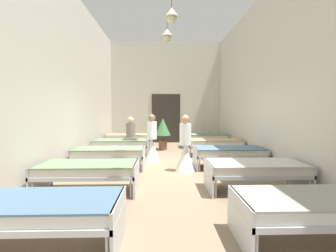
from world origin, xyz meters
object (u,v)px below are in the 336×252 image
bed_left_row_1 (88,170)px  bed_left_row_2 (109,153)px  bed_right_row_0 (317,207)px  bed_left_row_4 (128,137)px  patient_seated_primary (131,131)px  bed_left_row_3 (121,143)px  nurse_mid_aisle (185,151)px  potted_plant (163,129)px  bed_left_row_0 (38,210)px  bed_right_row_4 (205,137)px  bed_right_row_2 (229,152)px  bed_right_row_3 (214,143)px  bed_right_row_1 (255,169)px  nurse_near_aisle (152,144)px

bed_left_row_1 → bed_left_row_2: (0.00, 1.78, 0.00)m
bed_right_row_0 → bed_left_row_1: bearing=151.6°
bed_left_row_4 → patient_seated_primary: (0.35, -1.79, 0.43)m
bed_left_row_3 → patient_seated_primary: 0.55m
nurse_mid_aisle → potted_plant: size_ratio=1.16×
bed_left_row_0 → bed_left_row_2: size_ratio=1.00×
bed_right_row_4 → potted_plant: bearing=-162.4°
bed_right_row_2 → bed_left_row_1: bearing=-151.6°
bed_right_row_3 → bed_right_row_0: bearing=-90.0°
bed_right_row_3 → nurse_mid_aisle: nurse_mid_aisle is taller
bed_right_row_1 → bed_left_row_2: (-3.28, 1.78, 0.00)m
nurse_mid_aisle → potted_plant: nurse_mid_aisle is taller
bed_left_row_0 → bed_left_row_2: same height
bed_left_row_1 → nurse_near_aisle: 2.91m
bed_left_row_0 → bed_right_row_2: size_ratio=1.00×
bed_left_row_2 → bed_left_row_3: same height
bed_left_row_3 → bed_right_row_4: 3.73m
nurse_mid_aisle → bed_right_row_0: bearing=-139.8°
bed_left_row_0 → bed_right_row_4: 7.83m
bed_left_row_0 → bed_right_row_1: size_ratio=1.00×
bed_left_row_0 → bed_left_row_2: (0.00, 3.56, 0.00)m
bed_right_row_2 → bed_right_row_3: bearing=90.0°
bed_left_row_2 → patient_seated_primary: patient_seated_primary is taller
bed_right_row_2 → nurse_mid_aisle: bearing=-166.7°
bed_left_row_0 → bed_right_row_0: same height
bed_right_row_3 → patient_seated_primary: (-2.93, -0.01, 0.43)m
bed_right_row_2 → bed_right_row_4: size_ratio=1.00×
bed_left_row_2 → bed_left_row_4: (0.00, 3.56, 0.00)m
bed_left_row_1 → patient_seated_primary: bearing=84.4°
bed_right_row_0 → bed_right_row_1: (0.00, 1.78, 0.00)m
bed_right_row_3 → patient_seated_primary: size_ratio=2.37×
bed_right_row_0 → bed_left_row_4: size_ratio=1.00×
nurse_mid_aisle → patient_seated_primary: (-1.70, 2.06, 0.34)m
bed_left_row_0 → nurse_mid_aisle: size_ratio=1.28×
bed_left_row_1 → bed_left_row_3: same height
bed_left_row_3 → bed_left_row_4: same height
bed_left_row_1 → bed_right_row_1: bearing=0.0°
bed_left_row_0 → bed_right_row_4: bearing=65.2°
bed_left_row_2 → nurse_near_aisle: size_ratio=1.28×
bed_left_row_0 → patient_seated_primary: (0.35, 5.32, 0.43)m
bed_left_row_3 → bed_right_row_4: bearing=28.4°
patient_seated_primary → potted_plant: patient_seated_primary is taller
bed_left_row_2 → bed_right_row_0: bearing=-47.3°
bed_left_row_3 → bed_left_row_0: bearing=-90.0°
patient_seated_primary → bed_left_row_1: bearing=-95.6°
bed_left_row_1 → bed_left_row_2: same height
bed_right_row_2 → bed_right_row_0: bearing=-90.0°
bed_left_row_2 → nurse_mid_aisle: (2.05, -0.29, 0.09)m
bed_left_row_2 → nurse_mid_aisle: 2.07m
bed_right_row_2 → potted_plant: 3.51m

